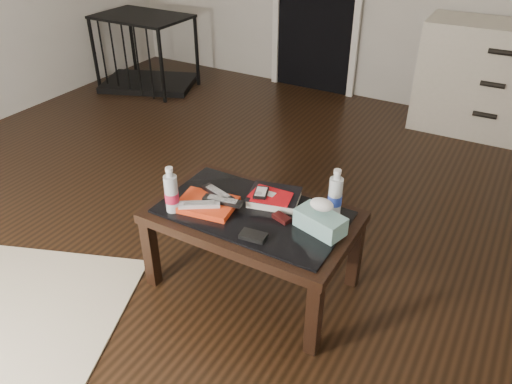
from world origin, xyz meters
TOP-DOWN VIEW (x-y plane):
  - ground at (0.00, 0.00)m, footprint 5.00×5.00m
  - coffee_table at (0.54, -0.38)m, footprint 1.00×0.60m
  - dresser at (1.31, 2.23)m, footprint 1.21×0.55m
  - pet_crate at (-1.90, 1.68)m, footprint 1.06×0.89m
  - magazines at (0.33, -0.46)m, footprint 0.31×0.25m
  - remote_silver at (0.32, -0.51)m, footprint 0.20×0.15m
  - remote_black_front at (0.40, -0.42)m, footprint 0.21×0.08m
  - remote_black_back at (0.34, -0.38)m, footprint 0.21×0.11m
  - textbook at (0.59, -0.25)m, footprint 0.29×0.25m
  - dvd_mailers at (0.58, -0.27)m, footprint 0.20×0.15m
  - ipod at (0.54, -0.29)m, footprint 0.09×0.12m
  - flip_phone at (0.70, -0.37)m, footprint 0.10×0.07m
  - wallet at (0.65, -0.56)m, footprint 0.13×0.08m
  - water_bottle_left at (0.20, -0.56)m, footprint 0.07×0.07m
  - water_bottle_right at (0.89, -0.19)m, footprint 0.08×0.08m
  - tissue_box at (0.89, -0.35)m, footprint 0.25×0.18m

SIDE VIEW (x-z plane):
  - ground at x=0.00m, z-range 0.00..0.00m
  - pet_crate at x=-1.90m, z-range -0.12..0.59m
  - coffee_table at x=0.54m, z-range 0.17..0.63m
  - dresser at x=1.31m, z-range 0.00..0.90m
  - wallet at x=0.65m, z-range 0.46..0.48m
  - flip_phone at x=0.70m, z-range 0.46..0.48m
  - magazines at x=0.33m, z-range 0.46..0.49m
  - textbook at x=0.59m, z-range 0.46..0.51m
  - remote_silver at x=0.32m, z-range 0.49..0.51m
  - remote_black_front at x=0.40m, z-range 0.49..0.51m
  - remote_black_back at x=0.34m, z-range 0.49..0.51m
  - tissue_box at x=0.89m, z-range 0.46..0.55m
  - dvd_mailers at x=0.58m, z-range 0.51..0.51m
  - ipod at x=0.54m, z-range 0.51..0.53m
  - water_bottle_left at x=0.20m, z-range 0.46..0.70m
  - water_bottle_right at x=0.89m, z-range 0.46..0.70m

